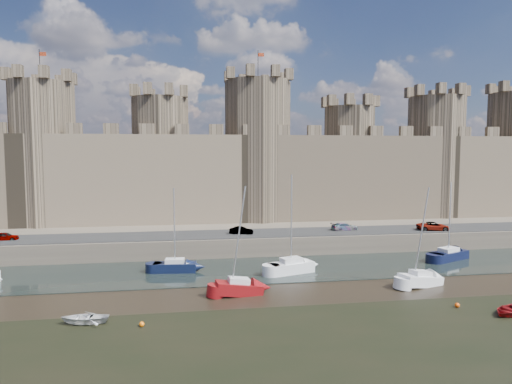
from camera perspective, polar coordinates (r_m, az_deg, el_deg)
ground at (r=32.53m, az=10.94°, el=-20.02°), size 160.00×160.00×0.00m
water_channel at (r=54.43m, az=2.22°, el=-9.59°), size 160.00×12.00×0.08m
quay at (r=89.16m, az=-2.25°, el=-3.09°), size 160.00×60.00×2.50m
road at (r=63.52m, az=0.48°, el=-5.17°), size 160.00×7.00×0.10m
castle at (r=76.32m, az=-1.71°, el=3.41°), size 108.50×11.00×29.00m
car_0 at (r=66.59m, az=-28.88°, el=-4.88°), size 3.21×1.32×1.09m
car_1 at (r=62.71m, az=-1.86°, el=-4.85°), size 3.43×1.93×1.07m
car_2 at (r=67.11m, az=11.01°, el=-4.27°), size 4.07×2.06×1.13m
car_3 at (r=70.48m, az=21.31°, el=-4.02°), size 4.87×2.86×1.27m
sailboat_1 at (r=53.66m, az=-10.10°, el=-9.07°), size 4.96×2.31×9.62m
sailboat_2 at (r=52.50m, az=4.41°, el=-9.21°), size 5.53×3.49×11.15m
sailboat_3 at (r=63.55m, az=22.92°, el=-7.19°), size 6.06×4.35×9.91m
sailboat_4 at (r=44.91m, az=-2.15°, el=-11.78°), size 4.69×2.27×10.56m
sailboat_5 at (r=50.64m, az=19.85°, el=-10.18°), size 5.07×3.16×10.23m
dinghy_4 at (r=45.27m, az=29.03°, el=-12.81°), size 4.30×3.91×0.73m
dinghy_6 at (r=40.42m, az=-20.63°, el=-14.60°), size 3.68×2.63×0.76m
buoy_1 at (r=38.43m, az=-14.09°, el=-15.74°), size 0.42×0.42×0.42m
buoy_3 at (r=45.23m, az=23.84°, el=-12.81°), size 0.44×0.44×0.44m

